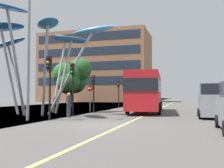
% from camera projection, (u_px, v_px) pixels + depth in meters
% --- Properties ---
extents(ground, '(120.00, 240.00, 0.10)m').
position_uv_depth(ground, '(89.00, 126.00, 13.49)').
color(ground, '#54514F').
extents(red_bus, '(3.37, 9.94, 3.65)m').
position_uv_depth(red_bus, '(146.00, 90.00, 23.32)').
color(red_bus, red).
rests_on(red_bus, ground).
extents(leaf_sculpture, '(12.69, 12.40, 8.16)m').
position_uv_depth(leaf_sculpture, '(39.00, 38.00, 21.45)').
color(leaf_sculpture, '#9EA0A5').
rests_on(leaf_sculpture, ground).
extents(traffic_light_kerb_near, '(0.28, 0.42, 3.93)m').
position_uv_depth(traffic_light_kerb_near, '(49.00, 74.00, 15.71)').
color(traffic_light_kerb_near, black).
rests_on(traffic_light_kerb_near, ground).
extents(traffic_light_kerb_far, '(0.28, 0.42, 3.99)m').
position_uv_depth(traffic_light_kerb_far, '(73.00, 78.00, 19.76)').
color(traffic_light_kerb_far, black).
rests_on(traffic_light_kerb_far, ground).
extents(traffic_light_island_mid, '(0.28, 0.42, 3.30)m').
position_uv_depth(traffic_light_island_mid, '(93.00, 85.00, 22.56)').
color(traffic_light_island_mid, black).
rests_on(traffic_light_island_mid, ground).
extents(traffic_light_opposite, '(0.28, 0.42, 3.33)m').
position_uv_depth(traffic_light_opposite, '(118.00, 88.00, 31.92)').
color(traffic_light_opposite, black).
rests_on(traffic_light_opposite, ground).
extents(car_parked_mid, '(2.00, 4.15, 2.31)m').
position_uv_depth(car_parked_mid, '(213.00, 102.00, 17.58)').
color(car_parked_mid, gray).
rests_on(car_parked_mid, ground).
extents(street_lamp, '(1.86, 0.44, 8.76)m').
position_uv_depth(street_lamp, '(34.00, 31.00, 15.88)').
color(street_lamp, gray).
rests_on(street_lamp, ground).
extents(tree_pavement_near, '(4.68, 4.81, 6.45)m').
position_uv_depth(tree_pavement_near, '(72.00, 77.00, 33.31)').
color(tree_pavement_near, brown).
rests_on(tree_pavement_near, ground).
extents(pedestrian, '(0.34, 0.34, 1.72)m').
position_uv_depth(pedestrian, '(69.00, 105.00, 17.93)').
color(pedestrian, '#2D3342').
rests_on(pedestrian, ground).
extents(no_entry_sign, '(0.60, 0.12, 2.50)m').
position_uv_depth(no_entry_sign, '(90.00, 94.00, 24.17)').
color(no_entry_sign, gray).
rests_on(no_entry_sign, ground).
extents(backdrop_building, '(26.40, 12.43, 16.67)m').
position_uv_depth(backdrop_building, '(96.00, 68.00, 64.24)').
color(backdrop_building, '#8E6042').
rests_on(backdrop_building, ground).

